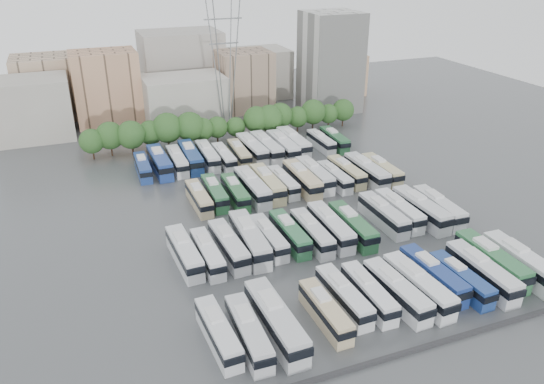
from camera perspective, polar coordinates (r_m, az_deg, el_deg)
name	(u,v)px	position (r m, az deg, el deg)	size (l,w,h in m)	color
ground	(304,221)	(88.49, 3.42, -3.16)	(220.00, 220.00, 0.00)	#424447
parapet	(424,347)	(65.15, 16.01, -15.76)	(56.00, 0.50, 0.50)	#2D2D30
tree_line	(223,124)	(122.86, -5.27, 7.32)	(65.80, 7.81, 8.50)	black
city_buildings	(169,83)	(148.64, -11.02, 11.46)	(102.00, 35.00, 20.00)	#9E998E
apartment_tower	(331,62)	(147.90, 6.32, 13.73)	(14.00, 14.00, 26.00)	silver
electricity_pylon	(224,54)	(127.70, -5.14, 14.56)	(9.00, 6.91, 33.83)	slate
bus_r0_s0	(218,332)	(62.79, -5.80, -14.80)	(2.87, 11.14, 3.47)	silver
bus_r0_s1	(248,332)	(62.45, -2.55, -14.83)	(2.80, 11.64, 3.63)	silver
bus_r0_s2	(276,321)	(63.48, 0.41, -13.68)	(3.30, 13.59, 4.24)	silver
bus_r0_s4	(325,311)	(65.90, 5.75, -12.62)	(2.44, 10.80, 3.38)	#CEB98D
bus_r0_s5	(344,296)	(68.49, 7.72, -11.01)	(2.74, 11.29, 3.52)	silver
bus_r0_s6	(369,293)	(69.59, 10.37, -10.59)	(2.58, 11.14, 3.48)	white
bus_r0_s7	(397,291)	(70.38, 13.25, -10.30)	(3.21, 12.10, 3.76)	silver
bus_r0_s8	(418,285)	(71.92, 15.45, -9.66)	(3.33, 12.58, 3.91)	white
bus_r0_s9	(433,275)	(74.69, 16.91, -8.51)	(3.03, 12.03, 3.75)	navy
bus_r0_s10	(461,279)	(75.29, 19.64, -8.81)	(2.65, 10.93, 3.41)	navy
bus_r0_s11	(482,272)	(77.32, 21.65, -7.98)	(2.88, 12.56, 3.93)	silver
bus_r0_s12	(491,260)	(80.29, 22.53, -6.80)	(3.05, 12.95, 4.05)	#2D6B3E
bus_r0_s13	(522,263)	(81.27, 25.28, -6.91)	(3.12, 13.24, 4.14)	silver
bus_r1_s0	(184,252)	(77.32, -9.41, -6.41)	(3.15, 12.19, 3.79)	silver
bus_r1_s1	(207,253)	(76.91, -6.96, -6.55)	(2.56, 11.19, 3.50)	silver
bus_r1_s2	(229,245)	(78.16, -4.70, -5.76)	(3.09, 12.15, 3.78)	silver
bus_r1_s3	(249,239)	(79.29, -2.44, -5.03)	(3.40, 13.46, 4.19)	silver
bus_r1_s4	(269,237)	(80.34, -0.37, -4.87)	(2.58, 11.06, 3.46)	silver
bus_r1_s5	(290,233)	(81.27, 1.90, -4.45)	(2.54, 11.49, 3.60)	#2E6C43
bus_r1_s6	(312,232)	(81.57, 4.31, -4.36)	(2.69, 11.76, 3.68)	silver
bus_r1_s7	(331,226)	(83.27, 6.31, -3.70)	(3.00, 12.56, 3.92)	silver
bus_r1_s8	(352,225)	(84.04, 8.62, -3.58)	(2.94, 12.38, 3.87)	#2B663B
bus_r1_s10	(383,214)	(88.38, 11.88, -2.36)	(2.67, 12.19, 3.82)	silver
bus_r1_s11	(399,210)	(90.36, 13.49, -1.92)	(2.73, 11.96, 3.74)	white
bus_r1_s12	(421,209)	(91.26, 15.72, -1.78)	(3.13, 13.13, 4.10)	silver
bus_r1_s13	(438,207)	(93.02, 17.47, -1.57)	(3.21, 12.42, 3.87)	silver
bus_r2_s2	(199,198)	(93.33, -7.86, -0.61)	(2.50, 11.08, 3.47)	#C5B388
bus_r2_s3	(215,193)	(94.80, -6.20, -0.06)	(2.83, 11.49, 3.58)	#2C683D
bus_r2_s4	(235,192)	(94.62, -3.98, -0.01)	(2.87, 11.59, 3.61)	#2B6637
bus_r2_s5	(252,187)	(95.90, -2.14, 0.56)	(2.99, 13.15, 4.12)	silver
bus_r2_s6	(267,183)	(97.38, -0.50, 0.94)	(2.97, 12.85, 4.02)	#C8BC8A
bus_r2_s7	(283,182)	(98.62, 1.20, 1.07)	(2.48, 10.91, 3.42)	silver
bus_r2_s8	(302,179)	(99.12, 3.25, 1.39)	(3.12, 13.24, 4.14)	beige
bus_r2_s9	(314,175)	(101.41, 4.59, 1.88)	(2.88, 12.79, 4.01)	silver
bus_r2_s10	(334,177)	(101.56, 6.73, 1.64)	(2.52, 11.00, 3.44)	silver
bus_r2_s11	(346,172)	(103.92, 8.01, 2.19)	(2.75, 11.66, 3.64)	beige
bus_r2_s12	(366,171)	(104.16, 10.13, 2.24)	(3.03, 13.26, 4.15)	silver
bus_r2_s13	(382,170)	(105.85, 11.72, 2.36)	(2.68, 11.96, 3.75)	#C4B887
bus_r3_s0	(143,167)	(108.49, -13.73, 2.64)	(2.70, 11.04, 3.44)	navy
bus_r3_s1	(160,162)	(109.36, -12.00, 3.20)	(3.15, 13.32, 4.16)	navy
bus_r3_s2	(177,161)	(109.87, -10.16, 3.35)	(2.76, 11.89, 3.72)	silver
bus_r3_s3	(191,157)	(110.91, -8.76, 3.78)	(3.22, 13.29, 4.15)	navy
bus_r3_s4	(208,156)	(111.48, -6.95, 3.92)	(2.93, 12.26, 3.83)	silver
bus_r3_s5	(224,157)	(110.72, -5.19, 3.77)	(2.56, 11.30, 3.54)	white
bus_r3_s6	(239,153)	(112.45, -3.55, 4.18)	(3.08, 11.55, 3.59)	#C4B486
bus_r3_s7	(252,149)	(114.10, -2.17, 4.68)	(3.20, 13.28, 4.15)	silver
bus_r3_s8	(267,147)	(114.72, -0.59, 4.84)	(3.08, 13.64, 4.27)	silver
bus_r3_s9	(283,146)	(115.48, 1.18, 4.97)	(3.16, 13.58, 4.25)	silver
bus_r3_s10	(293,142)	(117.80, 2.32, 5.37)	(3.01, 13.60, 4.26)	white
bus_r3_s12	(321,142)	(119.93, 5.30, 5.43)	(2.39, 10.79, 3.38)	silver
bus_r3_s13	(334,139)	(121.29, 6.73, 5.65)	(3.06, 11.68, 3.63)	#2A633A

